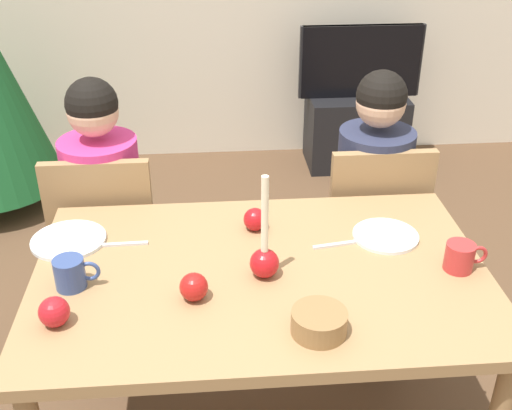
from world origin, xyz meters
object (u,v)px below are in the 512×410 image
at_px(mug_right, 460,257).
at_px(person_left_child, 107,222).
at_px(bowl_walnuts, 319,322).
at_px(chair_right, 371,228).
at_px(tv_stand, 355,130).
at_px(dining_table, 261,292).
at_px(plate_left, 69,240).
at_px(apple_by_right_mug, 54,312).
at_px(plate_right, 386,236).
at_px(person_right_child, 370,212).
at_px(candle_centerpiece, 265,257).
at_px(apple_near_candle, 194,287).
at_px(chair_left, 108,239).
at_px(tv, 361,61).
at_px(apple_by_left_plate, 255,219).
at_px(mug_left, 71,273).

bearing_deg(mug_right, person_left_child, 149.95).
xyz_separation_m(person_left_child, bowl_walnuts, (0.70, -0.94, 0.21)).
height_order(chair_right, tv_stand, chair_right).
relative_size(dining_table, plate_left, 5.70).
xyz_separation_m(dining_table, mug_right, (0.61, -0.04, 0.13)).
distance_m(tv_stand, apple_by_right_mug, 2.93).
bearing_deg(mug_right, plate_right, 131.84).
bearing_deg(person_right_child, apple_by_right_mug, -142.20).
bearing_deg(mug_right, person_right_child, 98.14).
height_order(candle_centerpiece, apple_near_candle, candle_centerpiece).
relative_size(dining_table, person_left_child, 1.19).
xyz_separation_m(tv_stand, apple_by_right_mug, (-1.42, -2.51, 0.55)).
height_order(chair_left, tv_stand, chair_left).
xyz_separation_m(plate_left, apple_near_candle, (0.42, -0.34, 0.04)).
bearing_deg(person_left_child, candle_centerpiece, -49.24).
height_order(person_right_child, bowl_walnuts, person_right_child).
xyz_separation_m(candle_centerpiece, bowl_walnuts, (0.12, -0.27, -0.04)).
bearing_deg(apple_by_right_mug, plate_right, 19.84).
relative_size(person_left_child, tv, 1.48).
bearing_deg(plate_left, apple_by_left_plate, 2.60).
distance_m(tv_stand, mug_right, 2.42).
xyz_separation_m(chair_right, plate_left, (-1.13, -0.39, 0.24)).
bearing_deg(chair_left, tv_stand, 50.24).
height_order(plate_right, bowl_walnuts, bowl_walnuts).
relative_size(chair_left, candle_centerpiece, 2.66).
distance_m(person_left_child, plate_left, 0.47).
bearing_deg(mug_right, dining_table, 176.21).
relative_size(mug_left, apple_by_left_plate, 1.72).
bearing_deg(person_left_child, bowl_walnuts, -53.39).
bearing_deg(mug_right, candle_centerpiece, 178.66).
distance_m(tv_stand, apple_by_left_plate, 2.29).
xyz_separation_m(person_right_child, mug_right, (0.10, -0.68, 0.23)).
bearing_deg(plate_right, dining_table, -159.89).
distance_m(tv_stand, candle_centerpiece, 2.54).
relative_size(chair_right, tv, 1.14).
bearing_deg(person_right_child, person_left_child, 180.00).
relative_size(person_left_child, plate_right, 5.34).
height_order(person_left_child, plate_right, person_left_child).
relative_size(mug_left, mug_right, 1.02).
xyz_separation_m(chair_right, person_right_child, (0.00, 0.03, 0.06)).
bearing_deg(plate_left, tv_stand, 54.94).
bearing_deg(candle_centerpiece, plate_right, 23.47).
distance_m(candle_centerpiece, mug_right, 0.60).
relative_size(chair_left, tv_stand, 1.41).
relative_size(chair_right, tv_stand, 1.41).
xyz_separation_m(apple_near_candle, apple_by_left_plate, (0.21, 0.37, -0.00)).
relative_size(plate_left, apple_by_left_plate, 3.13).
bearing_deg(person_right_child, chair_right, -90.00).
height_order(person_left_child, tv, person_left_child).
relative_size(person_left_child, candle_centerpiece, 3.47).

